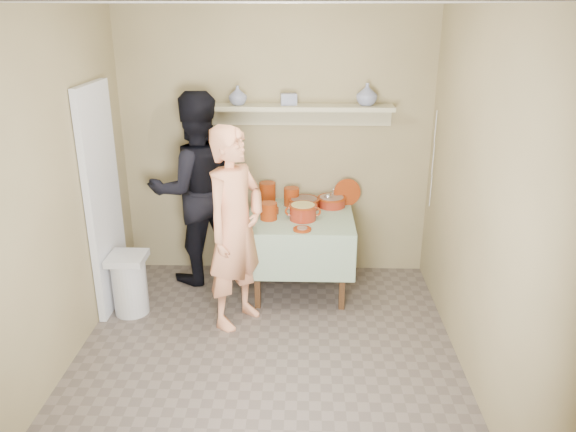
{
  "coord_description": "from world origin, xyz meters",
  "views": [
    {
      "loc": [
        0.29,
        -3.59,
        2.58
      ],
      "look_at": [
        0.15,
        0.75,
        0.95
      ],
      "focal_mm": 35.0,
      "sensor_mm": 36.0,
      "label": 1
    }
  ],
  "objects_px": {
    "person_helper": "(196,189)",
    "trash_bin": "(130,284)",
    "person_cook": "(235,229)",
    "serving_table": "(300,227)",
    "cazuela_rice": "(303,211)"
  },
  "relations": [
    {
      "from": "person_helper",
      "to": "serving_table",
      "type": "xyz_separation_m",
      "value": [
        1.0,
        -0.21,
        -0.29
      ]
    },
    {
      "from": "serving_table",
      "to": "person_helper",
      "type": "bearing_deg",
      "value": 167.94
    },
    {
      "from": "person_helper",
      "to": "trash_bin",
      "type": "bearing_deg",
      "value": 31.75
    },
    {
      "from": "person_helper",
      "to": "cazuela_rice",
      "type": "distance_m",
      "value": 1.08
    },
    {
      "from": "trash_bin",
      "to": "person_helper",
      "type": "bearing_deg",
      "value": 55.13
    },
    {
      "from": "person_cook",
      "to": "serving_table",
      "type": "relative_size",
      "value": 1.77
    },
    {
      "from": "person_cook",
      "to": "trash_bin",
      "type": "bearing_deg",
      "value": 117.27
    },
    {
      "from": "serving_table",
      "to": "cazuela_rice",
      "type": "bearing_deg",
      "value": -79.25
    },
    {
      "from": "person_cook",
      "to": "person_helper",
      "type": "bearing_deg",
      "value": 63.14
    },
    {
      "from": "person_helper",
      "to": "trash_bin",
      "type": "relative_size",
      "value": 3.34
    },
    {
      "from": "person_helper",
      "to": "cazuela_rice",
      "type": "relative_size",
      "value": 5.66
    },
    {
      "from": "person_helper",
      "to": "serving_table",
      "type": "distance_m",
      "value": 1.07
    },
    {
      "from": "person_cook",
      "to": "person_helper",
      "type": "xyz_separation_m",
      "value": [
        -0.47,
        0.81,
        0.07
      ]
    },
    {
      "from": "trash_bin",
      "to": "person_cook",
      "type": "bearing_deg",
      "value": -5.93
    },
    {
      "from": "person_cook",
      "to": "serving_table",
      "type": "distance_m",
      "value": 0.83
    }
  ]
}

